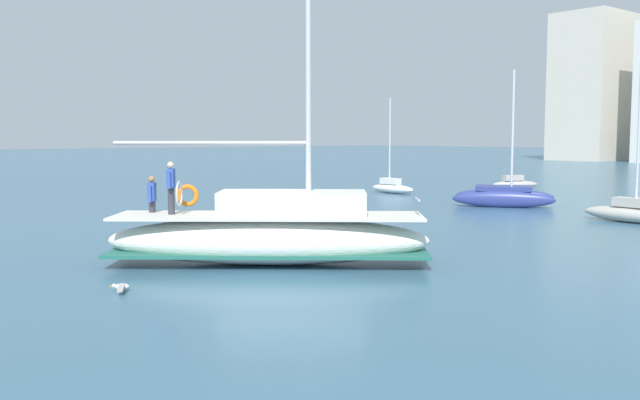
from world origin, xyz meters
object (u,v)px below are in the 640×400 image
(moored_sloop_far, at_px, (515,183))
(moored_catamaran, at_px, (629,211))
(seagull, at_px, (121,287))
(moored_sloop_near, at_px, (504,195))
(main_sailboat, at_px, (271,234))
(moored_cutter_left, at_px, (392,186))

(moored_sloop_far, distance_m, moored_catamaran, 19.75)
(moored_catamaran, relative_size, seagull, 8.18)
(moored_catamaran, bearing_deg, moored_sloop_far, 138.99)
(moored_sloop_far, bearing_deg, moored_sloop_near, -57.93)
(main_sailboat, xyz_separation_m, moored_sloop_near, (-6.09, 20.08, -0.30))
(moored_sloop_far, height_order, moored_catamaran, moored_catamaran)
(seagull, bearing_deg, moored_sloop_near, 105.13)
(moored_sloop_near, height_order, moored_catamaran, moored_sloop_near)
(moored_cutter_left, bearing_deg, moored_sloop_far, 72.75)
(moored_sloop_near, bearing_deg, seagull, -74.87)
(seagull, bearing_deg, moored_catamaran, 86.92)
(moored_catamaran, relative_size, moored_cutter_left, 1.13)
(moored_catamaran, xyz_separation_m, moored_cutter_left, (-17.89, 3.35, -0.04))
(main_sailboat, bearing_deg, seagull, -82.08)
(main_sailboat, distance_m, seagull, 5.12)
(moored_sloop_near, xyz_separation_m, moored_catamaran, (8.03, -1.99, -0.11))
(moored_catamaran, bearing_deg, main_sailboat, -96.11)
(main_sailboat, relative_size, moored_cutter_left, 2.17)
(moored_sloop_near, xyz_separation_m, moored_sloop_far, (-6.88, 10.97, -0.19))
(moored_sloop_near, xyz_separation_m, seagull, (6.79, -25.09, -0.48))
(moored_sloop_far, bearing_deg, main_sailboat, -67.34)
(moored_cutter_left, xyz_separation_m, seagull, (16.65, -26.46, -0.33))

